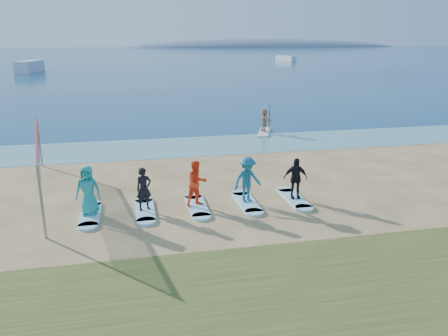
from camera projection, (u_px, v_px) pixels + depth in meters
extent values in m
plane|color=tan|center=(245.00, 210.00, 16.58)|extent=(600.00, 600.00, 0.00)
plane|color=teal|center=(200.00, 146.00, 26.42)|extent=(600.00, 600.00, 0.00)
plane|color=navy|center=(138.00, 55.00, 166.45)|extent=(600.00, 600.00, 0.00)
ellipsoid|color=slate|center=(266.00, 47.00, 316.76)|extent=(220.00, 56.00, 18.00)
cylinder|color=gray|center=(42.00, 202.00, 13.88)|extent=(0.09, 0.09, 2.50)
cylinder|color=gray|center=(39.00, 142.00, 21.85)|extent=(0.09, 0.09, 2.50)
cube|color=black|center=(38.00, 150.00, 17.68)|extent=(1.64, 8.86, 1.00)
cube|color=#B0121C|center=(37.00, 138.00, 17.53)|extent=(1.67, 8.86, 0.10)
cube|color=silver|center=(264.00, 132.00, 29.95)|extent=(1.76, 3.05, 0.12)
imported|color=tan|center=(265.00, 120.00, 29.71)|extent=(0.64, 1.48, 1.55)
cube|color=silver|center=(30.00, 72.00, 82.85)|extent=(4.12, 8.61, 2.14)
cube|color=silver|center=(286.00, 61.00, 123.08)|extent=(4.24, 7.01, 1.47)
cube|color=#A4E7FE|center=(90.00, 215.00, 16.01)|extent=(0.70, 2.20, 0.09)
imported|color=teal|center=(88.00, 190.00, 15.73)|extent=(0.97, 0.71, 1.82)
cube|color=#A4E7FE|center=(145.00, 210.00, 16.41)|extent=(0.70, 2.20, 0.09)
imported|color=black|center=(144.00, 189.00, 16.16)|extent=(0.69, 0.57, 1.63)
cube|color=#A4E7FE|center=(197.00, 206.00, 16.81)|extent=(0.70, 2.20, 0.09)
imported|color=#FF421A|center=(197.00, 183.00, 16.54)|extent=(1.04, 0.92, 1.77)
cube|color=#A4E7FE|center=(247.00, 202.00, 17.21)|extent=(0.70, 2.20, 0.09)
imported|color=#1B6482|center=(247.00, 180.00, 16.94)|extent=(1.32, 0.99, 1.81)
cube|color=#A4E7FE|center=(294.00, 199.00, 17.61)|extent=(0.70, 2.20, 0.09)
imported|color=black|center=(295.00, 178.00, 17.36)|extent=(1.02, 0.54, 1.65)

